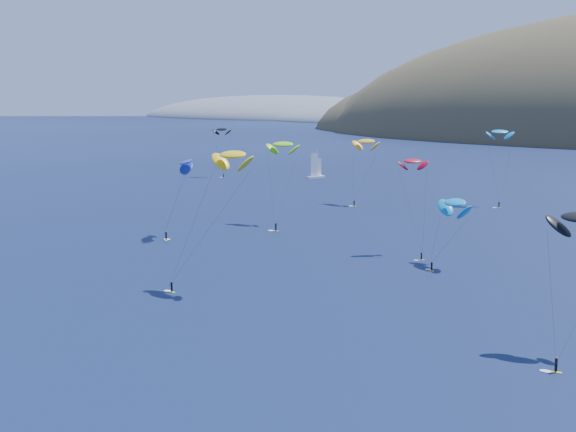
# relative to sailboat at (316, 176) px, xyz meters

# --- Properties ---
(headland) EXTENTS (460.00, 250.00, 60.00)m
(headland) POSITION_rel_sailboat_xyz_m (-360.21, 540.49, -4.29)
(headland) COLOR slate
(headland) RESTS_ON ground
(sailboat) EXTENTS (9.26, 8.60, 11.06)m
(sailboat) POSITION_rel_sailboat_xyz_m (0.00, 0.00, 0.00)
(sailboat) COLOR white
(sailboat) RESTS_ON ground
(kitesurfer_1) EXTENTS (9.51, 10.28, 21.17)m
(kitesurfer_1) POSITION_rel_sailboat_xyz_m (48.65, -49.89, 17.68)
(kitesurfer_1) COLOR yellow
(kitesurfer_1) RESTS_ON ground
(kitesurfer_2) EXTENTS (12.30, 11.49, 25.57)m
(kitesurfer_2) POSITION_rel_sailboat_xyz_m (79.11, -153.44, 22.10)
(kitesurfer_2) COLOR yellow
(kitesurfer_2) RESTS_ON ground
(kitesurfer_3) EXTENTS (11.22, 14.71, 22.53)m
(kitesurfer_3) POSITION_rel_sailboat_xyz_m (47.57, -92.19, 19.14)
(kitesurfer_3) COLOR yellow
(kitesurfer_3) RESTS_ON ground
(kitesurfer_4) EXTENTS (8.45, 10.00, 23.76)m
(kitesurfer_4) POSITION_rel_sailboat_xyz_m (82.36, -30.40, 20.60)
(kitesurfer_4) COLOR yellow
(kitesurfer_4) RESTS_ON ground
(kitesurfer_5) EXTENTS (10.46, 12.70, 15.00)m
(kitesurfer_5) POSITION_rel_sailboat_xyz_m (103.40, -114.91, 11.36)
(kitesurfer_5) COLOR yellow
(kitesurfer_5) RESTS_ON ground
(kitesurfer_9) EXTENTS (9.29, 10.42, 20.98)m
(kitesurfer_9) POSITION_rel_sailboat_xyz_m (91.14, -108.10, 18.22)
(kitesurfer_9) COLOR yellow
(kitesurfer_9) RESTS_ON ground
(kitesurfer_10) EXTENTS (8.73, 12.67, 19.88)m
(kitesurfer_10) POSITION_rel_sailboat_xyz_m (39.94, -120.56, 16.37)
(kitesurfer_10) COLOR yellow
(kitesurfer_10) RESTS_ON ground
(kitesurfer_12) EXTENTS (8.17, 7.29, 20.34)m
(kitesurfer_12) POSITION_rel_sailboat_xyz_m (-33.79, -14.95, 17.39)
(kitesurfer_12) COLOR yellow
(kitesurfer_12) RESTS_ON ground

